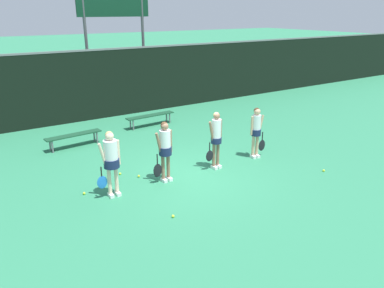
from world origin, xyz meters
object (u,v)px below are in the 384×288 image
(bench_courtside, at_px, (74,136))
(tennis_ball_5, at_px, (120,174))
(player_1, at_px, (165,147))
(tennis_ball_4, at_px, (84,193))
(scoreboard, at_px, (114,10))
(player_0, at_px, (111,158))
(bench_far, at_px, (150,116))
(tennis_ball_3, at_px, (324,171))
(player_3, at_px, (256,129))
(tennis_ball_2, at_px, (139,176))
(tennis_ball_0, at_px, (211,156))
(tennis_ball_1, at_px, (173,216))
(player_2, at_px, (216,136))

(bench_courtside, relative_size, tennis_ball_5, 29.53)
(player_1, bearing_deg, tennis_ball_4, 166.77)
(scoreboard, xyz_separation_m, player_0, (-3.98, -9.09, -3.58))
(bench_far, distance_m, tennis_ball_4, 6.40)
(bench_far, distance_m, player_1, 5.54)
(tennis_ball_3, bearing_deg, tennis_ball_4, 159.31)
(bench_far, height_order, player_0, player_0)
(player_3, height_order, tennis_ball_2, player_3)
(player_3, height_order, tennis_ball_0, player_3)
(player_3, distance_m, tennis_ball_0, 1.74)
(tennis_ball_1, bearing_deg, scoreboard, 73.57)
(tennis_ball_4, xyz_separation_m, tennis_ball_5, (1.31, 0.67, -0.00))
(player_3, bearing_deg, player_0, -172.21)
(bench_far, relative_size, tennis_ball_1, 30.26)
(scoreboard, distance_m, tennis_ball_2, 10.02)
(tennis_ball_5, bearing_deg, tennis_ball_0, -5.42)
(tennis_ball_0, relative_size, tennis_ball_2, 1.03)
(player_0, height_order, tennis_ball_4, player_0)
(bench_courtside, bearing_deg, player_3, -46.65)
(bench_far, xyz_separation_m, tennis_ball_2, (-2.66, -4.45, -0.38))
(tennis_ball_1, xyz_separation_m, tennis_ball_5, (-0.10, 2.98, -0.00))
(player_1, bearing_deg, tennis_ball_0, 17.43)
(player_2, distance_m, tennis_ball_0, 1.39)
(bench_far, xyz_separation_m, player_2, (-0.35, -5.12, 0.63))
(player_3, relative_size, tennis_ball_1, 23.68)
(tennis_ball_3, bearing_deg, bench_courtside, 132.20)
(tennis_ball_0, xyz_separation_m, tennis_ball_2, (-2.76, -0.16, -0.00))
(bench_courtside, height_order, tennis_ball_4, bench_courtside)
(player_1, height_order, tennis_ball_3, player_1)
(bench_courtside, xyz_separation_m, tennis_ball_3, (5.73, -6.32, -0.38))
(scoreboard, height_order, tennis_ball_3, scoreboard)
(tennis_ball_3, relative_size, tennis_ball_5, 1.04)
(bench_courtside, xyz_separation_m, tennis_ball_0, (3.58, -3.45, -0.38))
(player_0, relative_size, tennis_ball_4, 25.23)
(bench_far, bearing_deg, player_3, -78.81)
(tennis_ball_0, distance_m, tennis_ball_4, 4.48)
(bench_courtside, bearing_deg, tennis_ball_5, -87.18)
(player_1, bearing_deg, bench_courtside, 105.42)
(player_1, height_order, player_3, player_1)
(player_1, bearing_deg, tennis_ball_3, -27.94)
(player_0, distance_m, tennis_ball_0, 4.04)
(player_2, height_order, tennis_ball_2, player_2)
(tennis_ball_2, bearing_deg, player_0, -146.76)
(tennis_ball_2, relative_size, tennis_ball_4, 0.98)
(bench_far, distance_m, tennis_ball_2, 5.20)
(player_0, bearing_deg, tennis_ball_2, 33.91)
(player_3, distance_m, tennis_ball_4, 5.75)
(tennis_ball_2, relative_size, tennis_ball_5, 1.01)
(player_3, distance_m, tennis_ball_1, 4.74)
(tennis_ball_4, bearing_deg, tennis_ball_2, 7.04)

